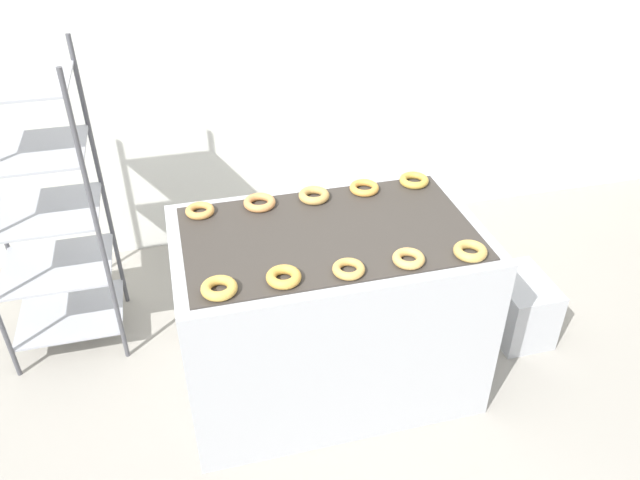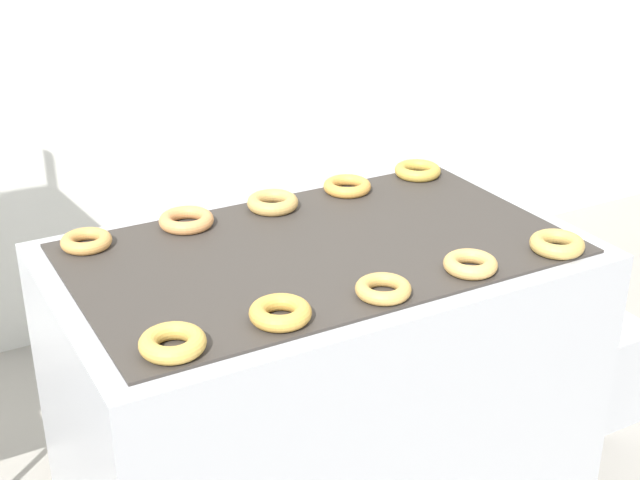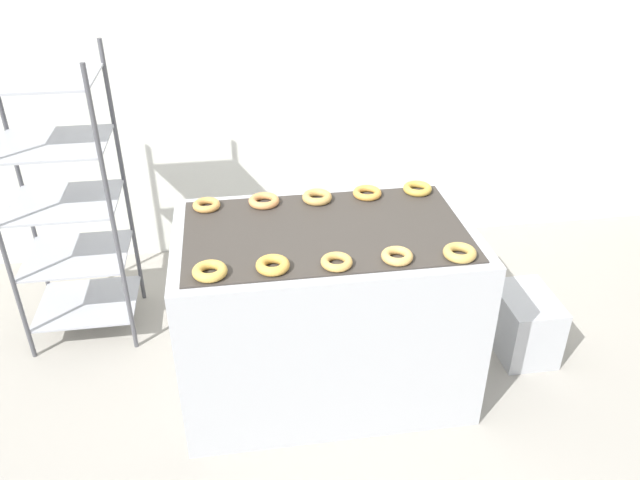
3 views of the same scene
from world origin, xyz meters
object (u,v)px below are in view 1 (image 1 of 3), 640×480
object	(u,v)px
fryer_machine	(328,311)
glaze_bin	(519,306)
donut_near_left	(284,277)
donut_far_right	(364,188)
donut_far_leftmost	(200,211)
donut_near_leftmost	(219,288)
baking_rack_cart	(42,213)
donut_far_center	(314,195)
donut_far_rightmost	(414,180)
donut_near_right	(409,259)
donut_far_left	(260,203)
donut_near_center	(348,269)
donut_near_rightmost	(470,251)

from	to	relation	value
fryer_machine	glaze_bin	world-z (taller)	fryer_machine
donut_near_left	donut_far_right	size ratio (longest dim) A/B	0.98
fryer_machine	donut_far_leftmost	distance (m)	0.76
donut_near_leftmost	donut_far_right	bearing A→B (deg)	38.00
baking_rack_cart	donut_far_center	bearing A→B (deg)	-15.97
glaze_bin	donut_far_rightmost	size ratio (longest dim) A/B	2.79
glaze_bin	donut_near_right	xyz separation A→B (m)	(-0.85, -0.38, 0.74)
fryer_machine	glaze_bin	bearing A→B (deg)	4.13
glaze_bin	donut_far_left	xyz separation A→B (m)	(-1.36, 0.21, 0.74)
baking_rack_cart	donut_near_left	world-z (taller)	baking_rack_cart
fryer_machine	baking_rack_cart	world-z (taller)	baking_rack_cart
donut_near_right	donut_far_right	xyz separation A→B (m)	(0.01, 0.60, -0.00)
donut_far_right	donut_near_center	bearing A→B (deg)	-113.50
donut_near_left	donut_far_leftmost	xyz separation A→B (m)	(-0.27, 0.58, -0.00)
donut_near_rightmost	glaze_bin	bearing A→B (deg)	33.69
donut_near_center	donut_far_right	size ratio (longest dim) A/B	0.92
baking_rack_cart	donut_far_leftmost	distance (m)	0.83
donut_near_right	donut_far_left	xyz separation A→B (m)	(-0.51, 0.59, -0.00)
donut_near_left	donut_far_right	xyz separation A→B (m)	(0.52, 0.60, -0.00)
donut_near_rightmost	donut_far_right	world-z (taller)	donut_near_rightmost
glaze_bin	donut_far_center	xyz separation A→B (m)	(-1.10, 0.21, 0.74)
baking_rack_cart	donut_near_left	distance (m)	1.39
glaze_bin	donut_near_leftmost	bearing A→B (deg)	-166.85
donut_near_center	donut_far_rightmost	xyz separation A→B (m)	(0.52, 0.62, 0.00)
donut_near_leftmost	donut_near_right	world-z (taller)	donut_near_leftmost
donut_far_rightmost	donut_near_center	bearing A→B (deg)	-130.39
fryer_machine	donut_near_rightmost	world-z (taller)	donut_near_rightmost
donut_far_left	donut_near_rightmost	bearing A→B (deg)	-38.08
donut_near_right	donut_near_left	bearing A→B (deg)	179.41
donut_near_leftmost	donut_near_rightmost	bearing A→B (deg)	-0.78
fryer_machine	donut_near_center	distance (m)	0.56
donut_near_left	donut_near_leftmost	bearing A→B (deg)	-178.49
donut_near_right	donut_far_left	size ratio (longest dim) A/B	0.89
glaze_bin	donut_near_rightmost	bearing A→B (deg)	-146.31
glaze_bin	donut_far_leftmost	xyz separation A→B (m)	(-1.63, 0.21, 0.74)
glaze_bin	donut_near_left	world-z (taller)	donut_near_left
donut_near_right	donut_far_center	world-z (taller)	donut_far_center
donut_near_leftmost	donut_near_center	size ratio (longest dim) A/B	1.07
glaze_bin	donut_far_right	world-z (taller)	donut_far_right
glaze_bin	donut_near_left	size ratio (longest dim) A/B	2.88
baking_rack_cart	donut_far_rightmost	size ratio (longest dim) A/B	10.99
donut_near_leftmost	donut_near_right	bearing A→B (deg)	0.10
donut_far_left	donut_far_center	distance (m)	0.26
donut_far_left	donut_far_right	bearing A→B (deg)	1.33
donut_near_rightmost	donut_near_right	bearing A→B (deg)	176.67
donut_near_leftmost	donut_near_center	xyz separation A→B (m)	(0.51, -0.00, -0.00)
donut_near_right	donut_far_rightmost	xyz separation A→B (m)	(0.27, 0.61, -0.00)
donut_near_rightmost	donut_far_left	bearing A→B (deg)	141.92
fryer_machine	donut_far_left	world-z (taller)	donut_far_left
donut_far_leftmost	donut_near_leftmost	bearing A→B (deg)	-88.38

